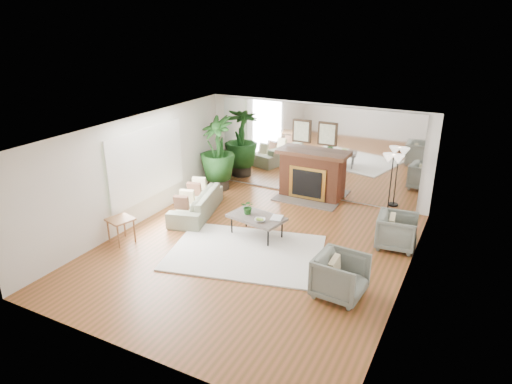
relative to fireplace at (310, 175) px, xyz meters
The scene contains 18 objects.
ground 3.33m from the fireplace, 90.00° to the right, with size 7.00×7.00×0.00m, color brown.
wall_left 4.46m from the fireplace, 132.54° to the right, with size 0.02×7.00×2.50m, color silver.
wall_right 4.46m from the fireplace, 47.46° to the right, with size 0.02×7.00×2.50m, color silver.
wall_back 0.63m from the fireplace, 90.00° to the left, with size 6.00×0.02×2.50m, color silver.
mirror_panel 0.63m from the fireplace, 90.00° to the left, with size 5.40×0.04×2.40m, color silver.
window_panel 4.17m from the fireplace, 135.99° to the right, with size 0.04×2.40×1.50m, color #B2E09E.
fireplace is the anchor object (origin of this frame).
area_rug 3.48m from the fireplace, 91.14° to the right, with size 3.06×2.18×0.03m, color white.
coffee_table 2.66m from the fireplace, 94.72° to the right, with size 1.32×0.92×0.48m.
sofa 3.08m from the fireplace, 132.61° to the right, with size 2.01×0.79×0.59m, color gray.
armchair_back 3.15m from the fireplace, 33.88° to the right, with size 0.78×0.80×0.73m, color gray.
armchair_front 4.53m from the fireplace, 62.39° to the right, with size 0.81×0.84×0.76m, color gray.
side_table 4.97m from the fireplace, 122.24° to the right, with size 0.59×0.59×0.55m.
potted_ficus 2.61m from the fireplace, 169.27° to the right, with size 1.27×1.27×2.05m.
floor_lamp 2.19m from the fireplace, ahead, with size 0.50×0.28×1.53m.
tabletop_plant 2.64m from the fireplace, 99.61° to the right, with size 0.30×0.26×0.33m, color #22551F.
fruit_bowl 2.84m from the fireplace, 90.77° to the right, with size 0.23×0.23×0.06m, color #9A693D.
book 2.58m from the fireplace, 87.77° to the right, with size 0.24×0.32×0.02m, color #9A693D.
Camera 1 is at (3.90, -7.40, 4.54)m, focal length 32.00 mm.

